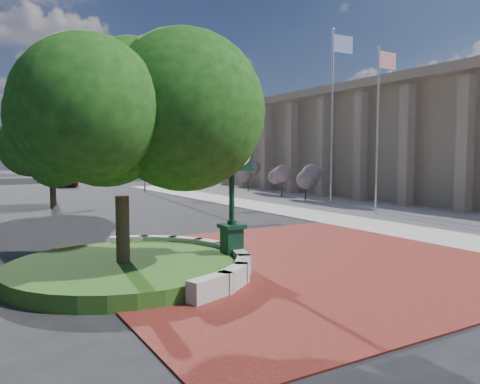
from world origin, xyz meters
name	(u,v)px	position (x,y,z in m)	size (l,w,h in m)	color
ground	(277,256)	(0.00, 0.00, 0.00)	(200.00, 200.00, 0.00)	black
plaza	(296,262)	(0.00, -1.00, 0.02)	(12.00, 12.00, 0.04)	maroon
sidewalk	(386,203)	(16.00, 10.00, 0.02)	(20.00, 50.00, 0.04)	#9E9B93
planter_wall	(201,257)	(-2.71, 0.00, 0.27)	(2.96, 6.77, 0.54)	#9E9B93
grass_bed	(124,269)	(-5.00, 0.00, 0.20)	(6.10, 6.10, 0.40)	#204A15
civic_building	(435,142)	(23.60, 12.00, 4.33)	(17.35, 44.00, 8.60)	tan
overpass	(24,135)	(-0.22, 70.00, 6.54)	(90.00, 12.00, 7.50)	#9E9B93
tree_planter	(121,136)	(-5.00, 0.00, 3.72)	(5.20, 5.20, 6.33)	#38281C
tree_street	(52,155)	(-4.00, 18.00, 3.24)	(4.40, 4.40, 5.45)	#38281C
post_clock	(232,183)	(-1.96, -0.50, 2.43)	(0.95, 0.95, 4.42)	black
parked_car	(67,178)	(0.61, 38.94, 0.84)	(1.99, 4.94, 1.68)	#4C0A11
flagpole_a	(377,129)	(10.86, 6.08, 4.69)	(1.43, 0.16, 9.15)	silver
flagpole_b	(332,115)	(12.57, 11.69, 5.93)	(1.81, 0.21, 11.57)	silver
street_lamp_near	(146,136)	(5.21, 27.35, 4.96)	(1.88, 0.59, 8.47)	slate
street_lamp_far	(50,133)	(-0.91, 39.19, 5.54)	(2.09, 0.72, 9.46)	slate
shrub_near	(306,179)	(12.34, 14.11, 1.59)	(1.20, 1.20, 2.20)	#38281C
shrub_mid	(282,177)	(12.20, 16.84, 1.59)	(1.20, 1.20, 2.20)	#38281C
shrub_far	(248,174)	(13.18, 23.34, 1.59)	(1.20, 1.20, 2.20)	#38281C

